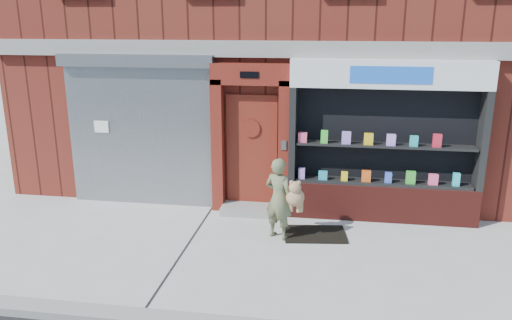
# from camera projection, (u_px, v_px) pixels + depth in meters

# --- Properties ---
(ground) EXTENTS (80.00, 80.00, 0.00)m
(ground) POSITION_uv_depth(u_px,v_px,m) (278.00, 254.00, 8.09)
(ground) COLOR #9E9E99
(ground) RESTS_ON ground
(building) EXTENTS (12.00, 8.16, 8.00)m
(building) POSITION_uv_depth(u_px,v_px,m) (306.00, 6.00, 12.70)
(building) COLOR #5B1C14
(building) RESTS_ON ground
(shutter_bay) EXTENTS (3.10, 0.30, 3.04)m
(shutter_bay) POSITION_uv_depth(u_px,v_px,m) (140.00, 122.00, 9.90)
(shutter_bay) COLOR gray
(shutter_bay) RESTS_ON ground
(red_door_bay) EXTENTS (1.52, 0.58, 2.90)m
(red_door_bay) POSITION_uv_depth(u_px,v_px,m) (251.00, 139.00, 9.58)
(red_door_bay) COLOR #57150F
(red_door_bay) RESTS_ON ground
(pharmacy_bay) EXTENTS (3.50, 0.41, 3.00)m
(pharmacy_bay) POSITION_uv_depth(u_px,v_px,m) (384.00, 149.00, 9.18)
(pharmacy_bay) COLOR #5A1A15
(pharmacy_bay) RESTS_ON ground
(woman) EXTENTS (0.75, 0.54, 1.44)m
(woman) POSITION_uv_depth(u_px,v_px,m) (281.00, 198.00, 8.52)
(woman) COLOR #5F6442
(woman) RESTS_ON ground
(doormat) EXTENTS (1.16, 0.88, 0.03)m
(doormat) POSITION_uv_depth(u_px,v_px,m) (315.00, 234.00, 8.83)
(doormat) COLOR black
(doormat) RESTS_ON ground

